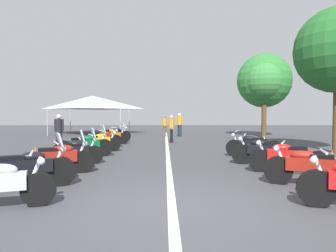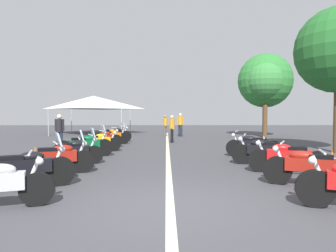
# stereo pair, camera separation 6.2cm
# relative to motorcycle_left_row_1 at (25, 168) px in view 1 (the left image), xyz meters

# --- Properties ---
(ground_plane) EXTENTS (80.00, 80.00, 0.00)m
(ground_plane) POSITION_rel_motorcycle_left_row_1_xyz_m (-1.27, -3.17, -0.48)
(ground_plane) COLOR #424247
(lane_centre_stripe) EXTENTS (28.50, 0.16, 0.01)m
(lane_centre_stripe) POSITION_rel_motorcycle_left_row_1_xyz_m (5.60, -3.17, -0.47)
(lane_centre_stripe) COLOR beige
(lane_centre_stripe) RESTS_ON ground_plane
(motorcycle_left_row_1) EXTENTS (1.16, 2.03, 1.23)m
(motorcycle_left_row_1) POSITION_rel_motorcycle_left_row_1_xyz_m (0.00, 0.00, 0.00)
(motorcycle_left_row_1) COLOR black
(motorcycle_left_row_1) RESTS_ON ground_plane
(motorcycle_left_row_2) EXTENTS (0.91, 1.97, 1.20)m
(motorcycle_left_row_2) POSITION_rel_motorcycle_left_row_1_xyz_m (1.67, -0.12, -0.01)
(motorcycle_left_row_2) COLOR black
(motorcycle_left_row_2) RESTS_ON ground_plane
(motorcycle_left_row_3) EXTENTS (1.04, 1.90, 1.19)m
(motorcycle_left_row_3) POSITION_rel_motorcycle_left_row_1_xyz_m (3.13, -0.07, -0.02)
(motorcycle_left_row_3) COLOR black
(motorcycle_left_row_3) RESTS_ON ground_plane
(motorcycle_left_row_4) EXTENTS (1.17, 2.01, 1.23)m
(motorcycle_left_row_4) POSITION_rel_motorcycle_left_row_1_xyz_m (4.90, -0.00, 0.00)
(motorcycle_left_row_4) COLOR black
(motorcycle_left_row_4) RESTS_ON ground_plane
(motorcycle_left_row_5) EXTENTS (1.06, 1.95, 0.99)m
(motorcycle_left_row_5) POSITION_rel_motorcycle_left_row_1_xyz_m (6.49, -0.11, -0.03)
(motorcycle_left_row_5) COLOR black
(motorcycle_left_row_5) RESTS_ON ground_plane
(motorcycle_left_row_6) EXTENTS (1.25, 1.88, 1.00)m
(motorcycle_left_row_6) POSITION_rel_motorcycle_left_row_1_xyz_m (8.05, 0.03, -0.02)
(motorcycle_left_row_6) COLOR black
(motorcycle_left_row_6) RESTS_ON ground_plane
(motorcycle_left_row_7) EXTENTS (1.19, 1.93, 1.21)m
(motorcycle_left_row_7) POSITION_rel_motorcycle_left_row_1_xyz_m (9.63, -0.11, -0.01)
(motorcycle_left_row_7) COLOR black
(motorcycle_left_row_7) RESTS_ON ground_plane
(motorcycle_left_row_8) EXTENTS (1.14, 1.89, 1.00)m
(motorcycle_left_row_8) POSITION_rel_motorcycle_left_row_1_xyz_m (11.21, -0.07, -0.02)
(motorcycle_left_row_8) COLOR black
(motorcycle_left_row_8) RESTS_ON ground_plane
(motorcycle_right_row_1) EXTENTS (1.08, 1.89, 1.01)m
(motorcycle_right_row_1) POSITION_rel_motorcycle_left_row_1_xyz_m (0.15, -6.33, -0.01)
(motorcycle_right_row_1) COLOR black
(motorcycle_right_row_1) RESTS_ON ground_plane
(motorcycle_right_row_2) EXTENTS (0.91, 2.13, 1.01)m
(motorcycle_right_row_2) POSITION_rel_motorcycle_left_row_1_xyz_m (1.74, -6.49, -0.02)
(motorcycle_right_row_2) COLOR black
(motorcycle_right_row_2) RESTS_ON ground_plane
(motorcycle_right_row_3) EXTENTS (0.92, 2.05, 1.01)m
(motorcycle_right_row_3) POSITION_rel_motorcycle_left_row_1_xyz_m (3.11, -6.28, -0.01)
(motorcycle_right_row_3) COLOR black
(motorcycle_right_row_3) RESTS_ON ground_plane
(motorcycle_right_row_4) EXTENTS (1.01, 2.01, 1.01)m
(motorcycle_right_row_4) POSITION_rel_motorcycle_left_row_1_xyz_m (4.90, -6.44, -0.02)
(motorcycle_right_row_4) COLOR black
(motorcycle_right_row_4) RESTS_ON ground_plane
(traffic_cone_0) EXTENTS (0.36, 0.36, 0.61)m
(traffic_cone_0) POSITION_rel_motorcycle_left_row_1_xyz_m (3.10, 1.11, -0.19)
(traffic_cone_0) COLOR orange
(traffic_cone_0) RESTS_ON ground_plane
(traffic_cone_1) EXTENTS (0.36, 0.36, 0.61)m
(traffic_cone_1) POSITION_rel_motorcycle_left_row_1_xyz_m (6.24, 1.46, -0.19)
(traffic_cone_1) COLOR orange
(traffic_cone_1) RESTS_ON ground_plane
(traffic_cone_2) EXTENTS (0.36, 0.36, 0.61)m
(traffic_cone_2) POSITION_rel_motorcycle_left_row_1_xyz_m (2.13, -7.94, -0.19)
(traffic_cone_2) COLOR orange
(traffic_cone_2) RESTS_ON ground_plane
(bystander_0) EXTENTS (0.32, 0.50, 1.64)m
(bystander_0) POSITION_rel_motorcycle_left_row_1_xyz_m (7.42, 1.87, 0.48)
(bystander_0) COLOR #1E2338
(bystander_0) RESTS_ON ground_plane
(bystander_1) EXTENTS (0.32, 0.47, 1.73)m
(bystander_1) POSITION_rel_motorcycle_left_row_1_xyz_m (15.56, -4.15, 0.54)
(bystander_1) COLOR #1E2338
(bystander_1) RESTS_ON ground_plane
(bystander_2) EXTENTS (0.52, 0.32, 1.60)m
(bystander_2) POSITION_rel_motorcycle_left_row_1_xyz_m (10.72, -3.44, 0.45)
(bystander_2) COLOR black
(bystander_2) RESTS_ON ground_plane
(bystander_3) EXTENTS (0.51, 0.32, 1.60)m
(bystander_3) POSITION_rel_motorcycle_left_row_1_xyz_m (15.62, -3.03, 0.45)
(bystander_3) COLOR brown
(bystander_3) RESTS_ON ground_plane
(roadside_tree_0) EXTENTS (2.76, 2.76, 5.41)m
(roadside_tree_0) POSITION_rel_motorcycle_left_row_1_xyz_m (14.55, -10.08, 3.52)
(roadside_tree_0) COLOR brown
(roadside_tree_0) RESTS_ON ground_plane
(roadside_tree_1) EXTENTS (3.91, 3.91, 6.06)m
(roadside_tree_1) POSITION_rel_motorcycle_left_row_1_xyz_m (15.33, -10.32, 3.61)
(roadside_tree_1) COLOR brown
(roadside_tree_1) RESTS_ON ground_plane
(event_tent) EXTENTS (6.12, 6.12, 3.20)m
(event_tent) POSITION_rel_motorcycle_left_row_1_xyz_m (18.81, 3.03, 2.17)
(event_tent) COLOR white
(event_tent) RESTS_ON ground_plane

